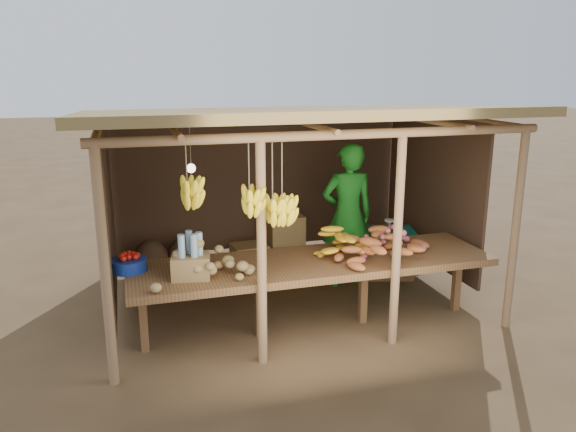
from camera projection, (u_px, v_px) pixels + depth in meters
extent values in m
plane|color=brown|center=(288.00, 296.00, 7.10)|extent=(60.00, 60.00, 0.00)
cylinder|color=#96724D|center=(105.00, 270.00, 4.86)|extent=(0.09, 0.09, 2.20)
cylinder|color=#96724D|center=(515.00, 232.00, 6.01)|extent=(0.09, 0.09, 2.20)
cylinder|color=#96724D|center=(109.00, 197.00, 7.64)|extent=(0.09, 0.09, 2.20)
cylinder|color=#96724D|center=(389.00, 180.00, 8.79)|extent=(0.09, 0.09, 2.20)
cylinder|color=#96724D|center=(262.00, 255.00, 5.24)|extent=(0.09, 0.09, 2.20)
cylinder|color=#96724D|center=(397.00, 243.00, 5.62)|extent=(0.09, 0.09, 2.20)
cylinder|color=#96724D|center=(334.00, 135.00, 5.15)|extent=(4.40, 0.09, 0.09)
cylinder|color=#96724D|center=(258.00, 112.00, 7.94)|extent=(4.40, 0.09, 0.09)
cube|color=olive|center=(288.00, 113.00, 6.52)|extent=(4.70, 3.50, 0.28)
cube|color=#442F1F|center=(259.00, 181.00, 8.17)|extent=(4.20, 0.04, 1.98)
cube|color=#442F1F|center=(109.00, 211.00, 6.41)|extent=(0.04, 2.40, 1.98)
cube|color=#442F1F|center=(432.00, 190.00, 7.55)|extent=(0.04, 2.40, 1.98)
cube|color=brown|center=(313.00, 264.00, 6.03)|extent=(3.90, 1.05, 0.08)
cube|color=brown|center=(143.00, 318.00, 5.64)|extent=(0.08, 0.08, 0.72)
cube|color=brown|center=(259.00, 304.00, 5.97)|extent=(0.08, 0.08, 0.72)
cube|color=brown|center=(363.00, 292.00, 6.30)|extent=(0.08, 0.08, 0.72)
cube|color=brown|center=(457.00, 281.00, 6.62)|extent=(0.08, 0.08, 0.72)
cylinder|color=navy|center=(129.00, 265.00, 5.69)|extent=(0.36, 0.36, 0.13)
cube|color=olive|center=(191.00, 266.00, 5.49)|extent=(0.41, 0.35, 0.23)
imported|color=#1A761E|center=(348.00, 215.00, 7.28)|extent=(0.72, 0.50, 1.89)
cube|color=brown|center=(388.00, 255.00, 7.77)|extent=(0.75, 0.68, 0.58)
cube|color=#0B8272|center=(389.00, 233.00, 7.69)|extent=(0.83, 0.76, 0.06)
cube|color=olive|center=(286.00, 254.00, 8.05)|extent=(0.49, 0.39, 0.39)
cube|color=olive|center=(286.00, 228.00, 7.95)|extent=(0.49, 0.39, 0.39)
cube|color=olive|center=(250.00, 258.00, 7.90)|extent=(0.49, 0.39, 0.39)
ellipsoid|color=#442F1F|center=(151.00, 260.00, 7.54)|extent=(0.50, 0.50, 0.68)
ellipsoid|color=#442F1F|center=(185.00, 257.00, 7.66)|extent=(0.50, 0.50, 0.68)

